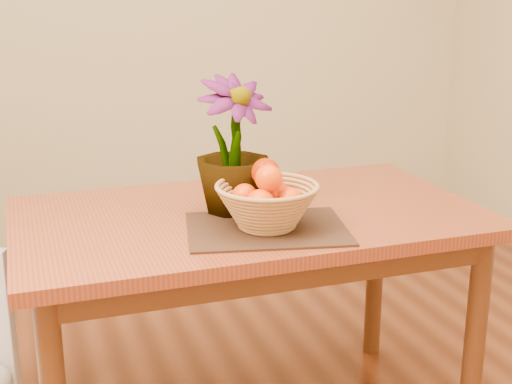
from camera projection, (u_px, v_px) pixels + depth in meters
name	position (u px, v px, depth m)	size (l,w,h in m)	color
table	(249.00, 238.00, 2.19)	(1.40, 0.80, 0.75)	maroon
placemat	(267.00, 229.00, 2.00)	(0.44, 0.33, 0.01)	#311A12
wicker_basket	(267.00, 208.00, 1.99)	(0.29, 0.29, 0.12)	#B58A4B
orange_pile	(267.00, 188.00, 1.97)	(0.18, 0.19, 0.14)	#F13903
potted_plant	(233.00, 146.00, 2.10)	(0.23, 0.23, 0.41)	#1A4B15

